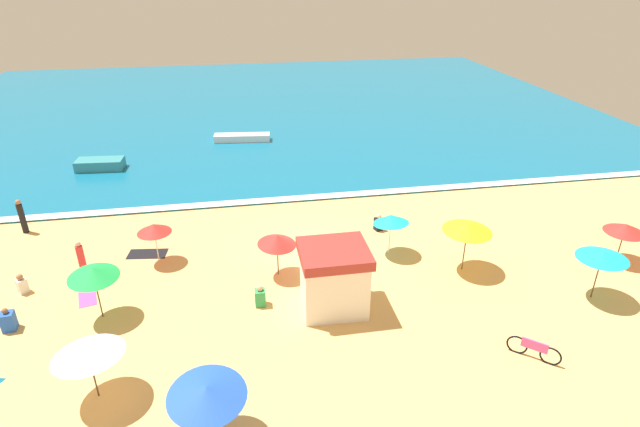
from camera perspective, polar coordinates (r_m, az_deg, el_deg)
ground_plane at (r=23.91m, az=-1.38°, el=-4.75°), size 60.00×60.00×0.00m
ocean_water at (r=49.89m, az=-6.44°, el=11.88°), size 60.00×44.00×0.10m
wave_breaker_foam at (r=29.40m, az=-3.27°, el=1.68°), size 57.00×0.70×0.01m
lifeguard_cabana at (r=19.92m, az=1.54°, el=-7.16°), size 2.61×2.42×2.64m
beach_umbrella_0 at (r=20.79m, az=-23.96°, el=-6.02°), size 2.48×2.49×2.28m
beach_umbrella_1 at (r=23.83m, az=-18.00°, el=-1.58°), size 1.70×1.70×1.91m
beach_umbrella_2 at (r=22.95m, az=28.94°, el=-4.05°), size 2.73×2.73×2.18m
beach_umbrella_3 at (r=15.05m, az=-12.51°, el=-18.79°), size 2.54×2.56×2.11m
beach_umbrella_4 at (r=17.33m, az=-24.52°, el=-13.52°), size 2.98×2.99×2.24m
beach_umbrella_5 at (r=21.79m, az=-4.81°, el=-2.95°), size 2.36×2.36×2.02m
beach_umbrella_6 at (r=23.50m, az=7.89°, el=-0.61°), size 2.26×2.27×2.09m
beach_umbrella_7 at (r=26.48m, az=30.85°, el=-1.42°), size 2.45×2.45×1.88m
beach_umbrella_8 at (r=22.79m, az=16.12°, el=-1.45°), size 2.83×2.84×2.36m
parked_bicycle at (r=19.57m, az=22.69°, el=-13.77°), size 1.40×1.26×0.76m
beachgoer_1 at (r=26.13m, az=6.52°, el=-1.05°), size 0.45×0.45×0.91m
beachgoer_2 at (r=20.67m, az=-6.67°, el=-9.17°), size 0.43×0.43×0.93m
beachgoer_3 at (r=24.55m, az=-25.03°, el=-4.55°), size 0.42×0.42×1.59m
beachgoer_4 at (r=24.54m, az=-30.25°, el=-6.83°), size 0.52×0.52×0.87m
beachgoer_5 at (r=22.50m, az=-31.38°, el=-10.14°), size 0.51×0.51×0.94m
beachgoer_6 at (r=29.54m, az=-30.24°, el=-0.30°), size 0.32×0.32×1.80m
beach_towel_0 at (r=23.21m, az=-24.46°, el=-8.46°), size 0.99×1.52×0.01m
beach_towel_1 at (r=25.38m, az=-18.65°, el=-4.27°), size 1.88×1.14×0.01m
small_boat_0 at (r=36.43m, az=-23.27°, el=5.06°), size 3.04×1.55×0.68m
small_boat_1 at (r=39.50m, az=-8.66°, el=8.35°), size 4.24×1.46×0.52m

